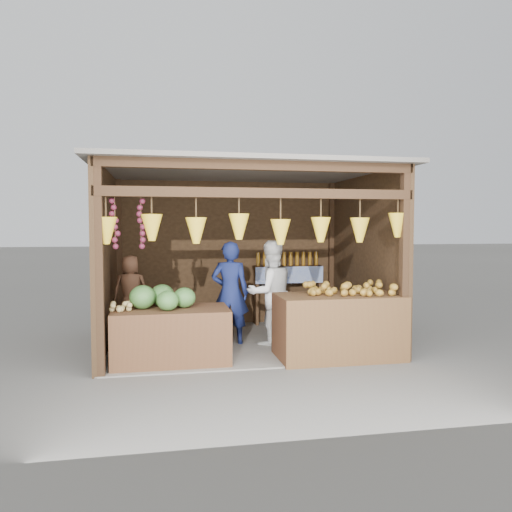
% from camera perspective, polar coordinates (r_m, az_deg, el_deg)
% --- Properties ---
extents(ground, '(80.00, 80.00, 0.00)m').
position_cam_1_polar(ground, '(7.81, -1.59, -9.85)').
color(ground, '#514F49').
rests_on(ground, ground).
extents(stall_structure, '(4.30, 3.30, 2.66)m').
position_cam_1_polar(stall_structure, '(7.56, -1.81, 2.46)').
color(stall_structure, slate).
rests_on(stall_structure, ground).
extents(back_shelf, '(1.25, 0.32, 1.32)m').
position_cam_1_polar(back_shelf, '(9.12, 3.63, -2.38)').
color(back_shelf, '#382314').
rests_on(back_shelf, ground).
extents(counter_left, '(1.50, 0.85, 0.72)m').
position_cam_1_polar(counter_left, '(6.69, -9.67, -8.98)').
color(counter_left, '#4D2E19').
rests_on(counter_left, ground).
extents(counter_right, '(1.68, 0.85, 0.87)m').
position_cam_1_polar(counter_right, '(6.92, 9.41, -7.94)').
color(counter_right, '#542F1C').
rests_on(counter_right, ground).
extents(stool, '(0.35, 0.35, 0.32)m').
position_cam_1_polar(stool, '(7.74, -14.07, -8.83)').
color(stool, black).
rests_on(stool, ground).
extents(man_standing, '(0.64, 0.49, 1.57)m').
position_cam_1_polar(man_standing, '(7.57, -2.98, -4.25)').
color(man_standing, navy).
rests_on(man_standing, ground).
extents(woman_standing, '(0.89, 0.77, 1.58)m').
position_cam_1_polar(woman_standing, '(7.55, 1.66, -4.22)').
color(woman_standing, white).
rests_on(woman_standing, ground).
extents(vendor_seated, '(0.52, 0.34, 1.05)m').
position_cam_1_polar(vendor_seated, '(7.63, -14.14, -3.80)').
color(vendor_seated, brown).
rests_on(vendor_seated, stool).
extents(melon_pile, '(1.00, 0.50, 0.32)m').
position_cam_1_polar(melon_pile, '(6.62, -10.38, -4.55)').
color(melon_pile, '#144B17').
rests_on(melon_pile, counter_left).
extents(tanfruit_pile, '(0.34, 0.40, 0.13)m').
position_cam_1_polar(tanfruit_pile, '(6.59, -15.20, -5.49)').
color(tanfruit_pile, '#A6954C').
rests_on(tanfruit_pile, counter_left).
extents(mango_pile, '(1.40, 0.64, 0.22)m').
position_cam_1_polar(mango_pile, '(6.85, 10.29, -3.46)').
color(mango_pile, '#B14E17').
rests_on(mango_pile, counter_right).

